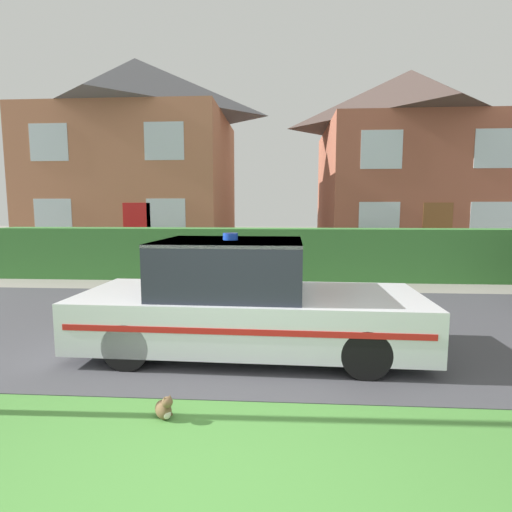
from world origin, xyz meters
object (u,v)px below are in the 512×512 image
Objects in this scene: house_left at (138,156)px; house_right at (407,162)px; wheelie_bin at (414,260)px; police_car at (245,302)px; cat at (164,409)px.

house_left reaches higher than house_right.
house_left is 1.07× the size of house_right.
house_right is at bearing 90.21° from wheelie_bin.
police_car is 15.67× the size of cat.
police_car is 14.05m from house_right.
house_left is 12.12m from wheelie_bin.
house_left is at bearing -177.70° from house_right.
house_right is 7.74m from wheelie_bin.
wheelie_bin is at bearing -104.49° from house_right.
cat is 0.04× the size of house_right.
cat is 0.04× the size of house_left.
house_right is 7.08× the size of wheelie_bin.
police_car is 0.59× the size of house_right.
cat is at bearing -69.48° from house_left.
house_right is at bearing 66.69° from police_car.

